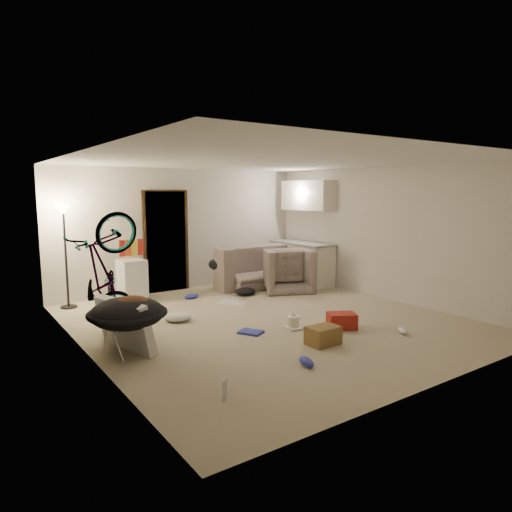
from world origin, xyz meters
TOP-DOWN VIEW (x-y plane):
  - floor at (0.00, 0.00)m, footprint 5.50×6.00m
  - ceiling at (0.00, 0.00)m, footprint 5.50×6.00m
  - wall_back at (0.00, 3.01)m, footprint 5.50×0.02m
  - wall_front at (0.00, -3.01)m, footprint 5.50×0.02m
  - wall_left at (-2.76, 0.00)m, footprint 0.02×6.00m
  - wall_right at (2.76, 0.00)m, footprint 0.02×6.00m
  - doorway at (-0.40, 2.97)m, footprint 0.85×0.10m
  - door_trim at (-0.40, 2.94)m, footprint 0.97×0.04m
  - floor_lamp at (-2.40, 2.65)m, footprint 0.28×0.28m
  - kitchen_counter at (2.43, 2.00)m, footprint 0.60×1.50m
  - counter_top at (2.43, 2.00)m, footprint 0.64×1.54m
  - kitchen_uppers at (2.56, 2.00)m, footprint 0.38×1.40m
  - sofa at (1.54, 2.45)m, footprint 2.29×0.92m
  - armchair at (1.70, 1.71)m, footprint 1.25×1.19m
  - bicycle at (-2.30, 0.78)m, footprint 1.85×0.96m
  - book_asset at (-2.03, -2.06)m, footprint 0.25×0.25m
  - mini_fridge at (-1.27, 2.55)m, footprint 0.48×0.48m
  - snack_box_0 at (-1.44, 2.55)m, footprint 0.11×0.08m
  - snack_box_1 at (-1.32, 2.55)m, footprint 0.11×0.08m
  - snack_box_2 at (-1.20, 2.55)m, footprint 0.11×0.08m
  - snack_box_3 at (-1.08, 2.55)m, footprint 0.11×0.09m
  - saucer_chair at (-2.30, -0.18)m, footprint 1.00×1.00m
  - hoodie at (-2.25, -0.21)m, footprint 0.52×0.45m
  - sofa_drape at (0.59, 2.45)m, footprint 0.65×0.58m
  - tv_box at (-2.30, -0.06)m, footprint 0.51×1.04m
  - drink_case_a at (-0.05, -1.35)m, footprint 0.44×0.32m
  - drink_case_b at (0.67, -0.98)m, footprint 0.50×0.46m
  - juicer at (0.10, -0.54)m, footprint 0.18×0.18m
  - newspaper at (0.18, 1.33)m, footprint 0.63×0.65m
  - book_blue at (-0.58, -0.40)m, footprint 0.37×0.41m
  - book_white at (0.07, -0.57)m, footprint 0.24×0.29m
  - shoe_0 at (-0.32, 2.01)m, footprint 0.30×0.15m
  - shoe_2 at (-0.74, -1.81)m, footprint 0.17×0.30m
  - shoe_4 at (1.21, -1.66)m, footprint 0.22×0.26m
  - clothes_lump_b at (0.72, 1.73)m, footprint 0.57×0.55m
  - clothes_lump_c at (-1.18, 0.79)m, footprint 0.57×0.54m

SIDE VIEW (x-z plane):
  - floor at x=0.00m, z-range -0.02..0.00m
  - newspaper at x=0.18m, z-range 0.00..0.01m
  - book_asset at x=-2.03m, z-range 0.00..0.02m
  - book_white at x=0.07m, z-range 0.00..0.02m
  - book_blue at x=-0.58m, z-range 0.00..0.03m
  - shoe_4 at x=1.21m, z-range 0.00..0.09m
  - shoe_0 at x=-0.32m, z-range 0.00..0.11m
  - shoe_2 at x=-0.74m, z-range 0.00..0.11m
  - clothes_lump_b at x=0.72m, z-range 0.00..0.14m
  - clothes_lump_c at x=-1.18m, z-range 0.00..0.14m
  - juicer at x=0.10m, z-range -0.02..0.23m
  - drink_case_b at x=0.67m, z-range 0.00..0.24m
  - drink_case_a at x=-0.05m, z-range 0.00..0.24m
  - armchair at x=1.70m, z-range 0.00..0.64m
  - sofa at x=1.54m, z-range 0.00..0.66m
  - tv_box at x=-2.30m, z-range -0.01..0.67m
  - mini_fridge at x=-1.27m, z-range 0.00..0.77m
  - saucer_chair at x=-2.30m, z-range 0.07..0.78m
  - kitchen_counter at x=2.43m, z-range 0.00..0.88m
  - bicycle at x=-2.30m, z-range -0.05..0.98m
  - sofa_drape at x=0.59m, z-range 0.40..0.68m
  - hoodie at x=-2.25m, z-range 0.51..0.73m
  - counter_top at x=2.43m, z-range 0.88..0.92m
  - snack_box_0 at x=-1.44m, z-range 0.85..1.15m
  - snack_box_1 at x=-1.32m, z-range 0.85..1.15m
  - snack_box_2 at x=-1.20m, z-range 0.85..1.15m
  - snack_box_3 at x=-1.08m, z-range 0.85..1.15m
  - doorway at x=-0.40m, z-range 0.00..2.04m
  - door_trim at x=-0.40m, z-range -0.03..2.07m
  - wall_back at x=0.00m, z-range 0.00..2.50m
  - wall_front at x=0.00m, z-range 0.00..2.50m
  - wall_left at x=-2.76m, z-range 0.00..2.50m
  - wall_right at x=2.76m, z-range 0.00..2.50m
  - floor_lamp at x=-2.40m, z-range 0.40..2.21m
  - kitchen_uppers at x=2.56m, z-range 1.62..2.27m
  - ceiling at x=0.00m, z-range 2.50..2.52m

